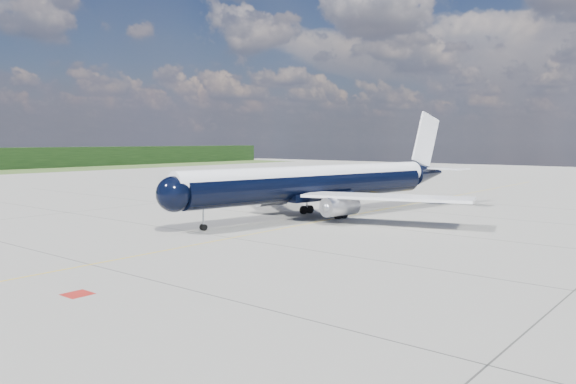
% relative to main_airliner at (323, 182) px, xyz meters
% --- Properties ---
extents(ground, '(320.00, 320.00, 0.00)m').
position_rel_main_airliner_xyz_m(ground, '(2.33, 1.90, -4.19)').
color(ground, gray).
rests_on(ground, ground).
extents(taxiway_centerline, '(0.16, 160.00, 0.01)m').
position_rel_main_airliner_xyz_m(taxiway_centerline, '(2.33, -3.10, -4.19)').
color(taxiway_centerline, gold).
rests_on(taxiway_centerline, ground).
extents(red_marking, '(1.60, 1.60, 0.01)m').
position_rel_main_airliner_xyz_m(red_marking, '(9.13, -38.10, -4.19)').
color(red_marking, maroon).
rests_on(red_marking, ground).
extents(main_airliner, '(37.79, 46.53, 13.52)m').
position_rel_main_airliner_xyz_m(main_airliner, '(0.00, 0.00, 0.00)').
color(main_airliner, black).
rests_on(main_airliner, ground).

